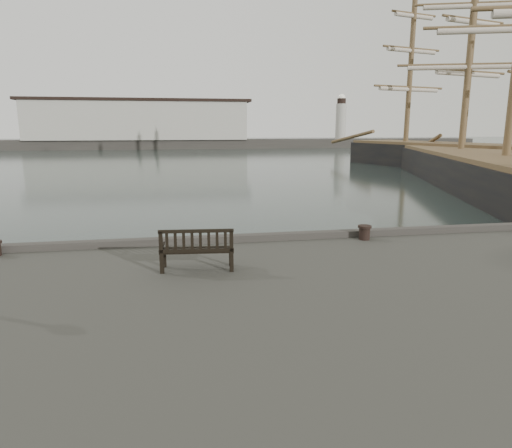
# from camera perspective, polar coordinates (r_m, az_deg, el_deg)

# --- Properties ---
(ground) EXTENTS (400.00, 400.00, 0.00)m
(ground) POSITION_cam_1_polar(r_m,az_deg,el_deg) (12.93, -4.88, -8.85)
(ground) COLOR black
(ground) RESTS_ON ground
(breakwater) EXTENTS (140.00, 9.50, 12.20)m
(breakwater) POSITION_cam_1_polar(r_m,az_deg,el_deg) (104.10, -12.46, 11.53)
(breakwater) COLOR #383530
(breakwater) RESTS_ON ground
(bench) EXTENTS (1.62, 0.69, 0.91)m
(bench) POSITION_cam_1_polar(r_m,az_deg,el_deg) (9.96, -7.36, -4.08)
(bench) COLOR black
(bench) RESTS_ON quay
(bollard_right) EXTENTS (0.47, 0.47, 0.39)m
(bollard_right) POSITION_cam_1_polar(r_m,az_deg,el_deg) (12.89, 13.41, -1.04)
(bollard_right) COLOR black
(bollard_right) RESTS_ON quay
(tall_ship_main) EXTENTS (19.95, 39.71, 29.44)m
(tall_ship_main) POSITION_cam_1_polar(r_m,az_deg,el_deg) (37.37, 28.49, 4.63)
(tall_ship_main) COLOR black
(tall_ship_main) RESTS_ON ground
(tall_ship_far) EXTENTS (13.99, 31.38, 26.32)m
(tall_ship_far) POSITION_cam_1_polar(r_m,az_deg,el_deg) (54.49, 24.20, 7.01)
(tall_ship_far) COLOR black
(tall_ship_far) RESTS_ON ground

